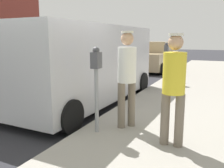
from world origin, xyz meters
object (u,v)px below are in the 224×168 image
at_px(pedestrian_in_white, 127,73).
at_px(parked_van, 85,63).
at_px(parking_meter_near, 96,75).
at_px(parked_sedan_ahead, 154,57).
at_px(parking_meter_far, 166,56).
at_px(pedestrian_in_yellow, 174,83).

relative_size(pedestrian_in_white, parked_van, 0.34).
height_order(parking_meter_near, parked_van, parked_van).
height_order(parking_meter_near, parked_sedan_ahead, parking_meter_near).
bearing_deg(parked_van, parking_meter_near, -54.37).
distance_m(parking_meter_far, parked_sedan_ahead, 5.01).
relative_size(parking_meter_far, pedestrian_in_yellow, 0.88).
distance_m(pedestrian_in_white, parked_van, 2.49).
bearing_deg(pedestrian_in_yellow, parked_van, 143.48).
relative_size(parking_meter_near, parking_meter_far, 1.00).
distance_m(parked_van, parked_sedan_ahead, 8.10).
bearing_deg(pedestrian_in_yellow, parked_sedan_ahead, 106.54).
distance_m(parking_meter_far, parked_van, 3.71).
xyz_separation_m(parking_meter_far, parked_van, (-1.50, -3.40, -0.03)).
bearing_deg(parking_meter_near, pedestrian_in_white, 50.68).
relative_size(pedestrian_in_white, parked_sedan_ahead, 0.40).
xyz_separation_m(parking_meter_near, pedestrian_in_yellow, (1.33, -0.00, -0.03)).
height_order(parking_meter_near, pedestrian_in_white, pedestrian_in_white).
relative_size(parking_meter_near, parked_van, 0.29).
bearing_deg(pedestrian_in_white, parking_meter_far, 94.38).
xyz_separation_m(parking_meter_far, pedestrian_in_yellow, (1.33, -5.49, -0.03)).
height_order(pedestrian_in_white, parked_sedan_ahead, pedestrian_in_white).
height_order(parked_van, parked_sedan_ahead, parked_van).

